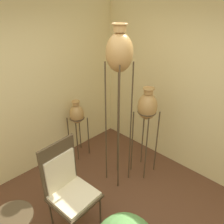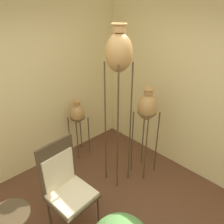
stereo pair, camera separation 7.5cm
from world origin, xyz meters
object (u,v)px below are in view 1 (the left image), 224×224
object	(u,v)px
vase_stand_tall	(119,56)
vase_stand_medium	(147,108)
vase_stand_short	(77,115)
chair	(68,184)

from	to	relation	value
vase_stand_tall	vase_stand_medium	xyz separation A→B (m)	(0.44, -0.17, -0.79)
vase_stand_tall	vase_stand_short	world-z (taller)	vase_stand_tall
vase_stand_medium	chair	distance (m)	1.52
chair	vase_stand_tall	bearing A→B (deg)	1.68
vase_stand_tall	vase_stand_short	bearing A→B (deg)	92.03
vase_stand_medium	vase_stand_short	xyz separation A→B (m)	(-0.47, 1.11, -0.35)
vase_stand_tall	chair	bearing A→B (deg)	-173.69
vase_stand_tall	chair	world-z (taller)	vase_stand_tall
vase_stand_short	chair	bearing A→B (deg)	-131.90
vase_stand_tall	vase_stand_short	distance (m)	1.48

